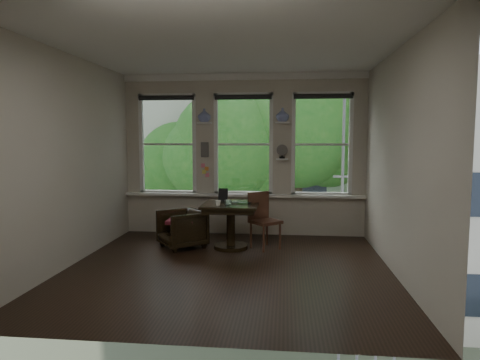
# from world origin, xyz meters

# --- Properties ---
(ground) EXTENTS (4.50, 4.50, 0.00)m
(ground) POSITION_xyz_m (0.00, 0.00, 0.00)
(ground) COLOR black
(ground) RESTS_ON ground
(ceiling) EXTENTS (4.50, 4.50, 0.00)m
(ceiling) POSITION_xyz_m (0.00, 0.00, 3.00)
(ceiling) COLOR silver
(ceiling) RESTS_ON ground
(wall_back) EXTENTS (4.50, 0.00, 4.50)m
(wall_back) POSITION_xyz_m (0.00, 2.25, 1.50)
(wall_back) COLOR beige
(wall_back) RESTS_ON ground
(wall_front) EXTENTS (4.50, 0.00, 4.50)m
(wall_front) POSITION_xyz_m (0.00, -2.25, 1.50)
(wall_front) COLOR beige
(wall_front) RESTS_ON ground
(wall_left) EXTENTS (0.00, 4.50, 4.50)m
(wall_left) POSITION_xyz_m (-2.25, 0.00, 1.50)
(wall_left) COLOR beige
(wall_left) RESTS_ON ground
(wall_right) EXTENTS (0.00, 4.50, 4.50)m
(wall_right) POSITION_xyz_m (2.25, 0.00, 1.50)
(wall_right) COLOR beige
(wall_right) RESTS_ON ground
(window_left) EXTENTS (1.10, 0.12, 1.90)m
(window_left) POSITION_xyz_m (-1.45, 2.25, 1.70)
(window_left) COLOR white
(window_left) RESTS_ON ground
(window_center) EXTENTS (1.10, 0.12, 1.90)m
(window_center) POSITION_xyz_m (0.00, 2.25, 1.70)
(window_center) COLOR white
(window_center) RESTS_ON ground
(window_right) EXTENTS (1.10, 0.12, 1.90)m
(window_right) POSITION_xyz_m (1.45, 2.25, 1.70)
(window_right) COLOR white
(window_right) RESTS_ON ground
(shelf_left) EXTENTS (0.26, 0.16, 0.03)m
(shelf_left) POSITION_xyz_m (-0.72, 2.15, 2.10)
(shelf_left) COLOR white
(shelf_left) RESTS_ON ground
(shelf_right) EXTENTS (0.26, 0.16, 0.03)m
(shelf_right) POSITION_xyz_m (0.72, 2.15, 2.10)
(shelf_right) COLOR white
(shelf_right) RESTS_ON ground
(intercom) EXTENTS (0.14, 0.06, 0.28)m
(intercom) POSITION_xyz_m (-0.72, 2.18, 1.60)
(intercom) COLOR #59544F
(intercom) RESTS_ON ground
(sticky_notes) EXTENTS (0.16, 0.01, 0.24)m
(sticky_notes) POSITION_xyz_m (-0.72, 2.19, 1.25)
(sticky_notes) COLOR pink
(sticky_notes) RESTS_ON ground
(desk_fan) EXTENTS (0.20, 0.20, 0.24)m
(desk_fan) POSITION_xyz_m (0.72, 2.13, 1.53)
(desk_fan) COLOR #59544F
(desk_fan) RESTS_ON ground
(vase_left) EXTENTS (0.24, 0.24, 0.25)m
(vase_left) POSITION_xyz_m (-0.72, 2.15, 2.24)
(vase_left) COLOR white
(vase_left) RESTS_ON shelf_left
(vase_right) EXTENTS (0.24, 0.24, 0.25)m
(vase_right) POSITION_xyz_m (0.72, 2.15, 2.24)
(vase_right) COLOR white
(vase_right) RESTS_ON shelf_right
(table) EXTENTS (0.90, 0.90, 0.75)m
(table) POSITION_xyz_m (-0.10, 1.11, 0.38)
(table) COLOR black
(table) RESTS_ON ground
(armchair_left) EXTENTS (0.95, 0.95, 0.63)m
(armchair_left) POSITION_xyz_m (-0.92, 1.09, 0.31)
(armchair_left) COLOR black
(armchair_left) RESTS_ON ground
(cushion_red) EXTENTS (0.45, 0.45, 0.06)m
(cushion_red) POSITION_xyz_m (-0.92, 1.09, 0.45)
(cushion_red) COLOR maroon
(cushion_red) RESTS_ON armchair_left
(side_chair_right) EXTENTS (0.59, 0.59, 0.92)m
(side_chair_right) POSITION_xyz_m (0.47, 1.15, 0.46)
(side_chair_right) COLOR #4A261A
(side_chair_right) RESTS_ON ground
(laptop) EXTENTS (0.36, 0.25, 0.03)m
(laptop) POSITION_xyz_m (0.07, 1.05, 0.76)
(laptop) COLOR black
(laptop) RESTS_ON table
(mug) EXTENTS (0.09, 0.09, 0.08)m
(mug) POSITION_xyz_m (-0.27, 0.87, 0.79)
(mug) COLOR white
(mug) RESTS_ON table
(drinking_glass) EXTENTS (0.14, 0.14, 0.10)m
(drinking_glass) POSITION_xyz_m (-0.10, 0.81, 0.80)
(drinking_glass) COLOR white
(drinking_glass) RESTS_ON table
(tablet) EXTENTS (0.16, 0.08, 0.22)m
(tablet) POSITION_xyz_m (-0.26, 1.33, 0.86)
(tablet) COLOR black
(tablet) RESTS_ON table
(papers) EXTENTS (0.26, 0.33, 0.00)m
(papers) POSITION_xyz_m (-0.11, 1.20, 0.75)
(papers) COLOR silver
(papers) RESTS_ON table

